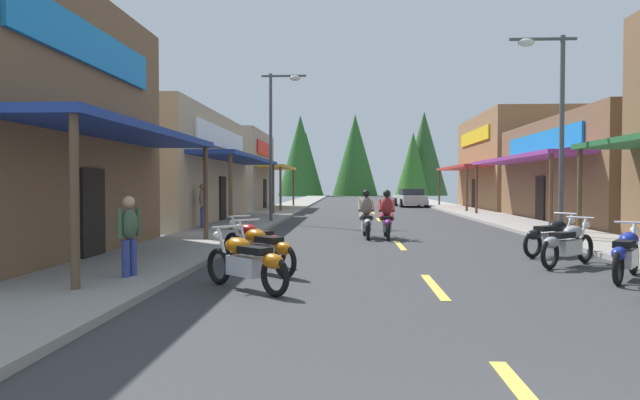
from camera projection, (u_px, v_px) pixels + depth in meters
ground at (371, 212)px, 36.07m from camera, size 9.03×97.71×0.10m
sidewalk_left at (281, 210)px, 36.37m from camera, size 2.75×97.71×0.12m
sidewalk_right at (464, 211)px, 35.76m from camera, size 2.75×97.71×0.12m
centerline_dashes at (370, 209)px, 39.27m from camera, size 0.16×72.91×0.01m
storefront_left_middle at (147, 169)px, 25.80m from camera, size 8.87×12.97×4.92m
storefront_left_far at (205, 171)px, 38.76m from camera, size 10.13×9.36×5.30m
storefront_right_far at (529, 163)px, 38.67m from camera, size 9.32×11.93×6.44m
streetlamp_left at (277, 127)px, 24.78m from camera, size 1.98×0.30×6.62m
streetlamp_right at (552, 108)px, 16.75m from camera, size 1.98×0.30×6.18m
motorcycle_parked_right_2 at (626, 253)px, 10.16m from camera, size 1.32×1.81×1.04m
motorcycle_parked_right_3 at (568, 243)px, 11.86m from camera, size 1.66×1.50×1.04m
motorcycle_parked_right_4 at (552, 236)px, 13.56m from camera, size 1.80×1.32×1.04m
motorcycle_parked_left_0 at (246, 261)px, 9.15m from camera, size 1.65×1.51×1.04m
motorcycle_parked_left_1 at (262, 249)px, 10.89m from camera, size 1.56×1.60×1.04m
motorcycle_parked_left_2 at (254, 241)px, 12.28m from camera, size 1.65×1.51×1.04m
rider_cruising_lead at (387, 218)px, 17.83m from camera, size 0.60×2.14×1.57m
rider_cruising_trailing at (366, 218)px, 18.08m from camera, size 0.60×2.14×1.57m
pedestrian_by_shop at (203, 203)px, 20.99m from camera, size 0.27×0.57×1.76m
pedestrian_browsing at (129, 233)px, 9.83m from camera, size 0.36×0.55×1.54m
parked_car_curbside at (411, 198)px, 43.22m from camera, size 2.27×4.40×1.40m
treeline_backdrop at (365, 157)px, 84.96m from camera, size 25.83×12.35×13.06m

